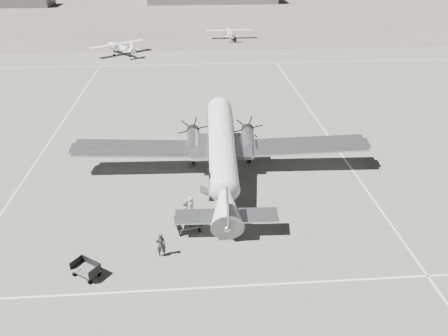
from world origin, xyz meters
TOP-DOWN VIEW (x-y plane):
  - ground at (0.00, 0.00)m, footprint 260.00×260.00m
  - taxi_line_near at (0.00, -14.00)m, footprint 60.00×0.15m
  - taxi_line_right at (12.00, 0.00)m, footprint 0.15×80.00m
  - taxi_line_left at (-18.00, 10.00)m, footprint 0.15×60.00m
  - taxi_line_horizon at (0.00, 40.00)m, footprint 90.00×0.15m
  - grass_infield at (0.00, 95.00)m, footprint 260.00×90.00m
  - dc3_airliner at (-0.25, -0.39)m, footprint 27.82×19.75m
  - light_plane_left at (-15.58, 47.79)m, footprint 13.98×13.63m
  - light_plane_right at (5.68, 60.36)m, footprint 10.10×8.26m
  - baggage_cart_near at (-3.30, -7.90)m, footprint 2.20×1.78m
  - baggage_cart_far at (-9.81, -12.34)m, footprint 2.22×2.10m
  - ground_crew at (-5.13, -10.66)m, footprint 0.72×0.53m
  - ramp_agent at (-3.40, -6.35)m, footprint 0.93×1.01m
  - passenger at (-3.07, -5.67)m, footprint 0.68×0.85m

SIDE VIEW (x-z plane):
  - ground at x=0.00m, z-range 0.00..0.00m
  - grass_infield at x=0.00m, z-range 0.00..0.01m
  - taxi_line_near at x=0.00m, z-range 0.00..0.01m
  - taxi_line_right at x=12.00m, z-range 0.00..0.01m
  - taxi_line_left at x=-18.00m, z-range 0.00..0.01m
  - taxi_line_horizon at x=0.00m, z-range 0.00..0.01m
  - baggage_cart_far at x=-9.81m, z-range 0.00..1.02m
  - baggage_cart_near at x=-3.30m, z-range 0.00..1.10m
  - passenger at x=-3.07m, z-range 0.00..1.51m
  - ramp_agent at x=-3.40m, z-range 0.00..1.68m
  - ground_crew at x=-5.13m, z-range 0.00..1.82m
  - light_plane_right at x=5.68m, z-range 0.00..2.06m
  - light_plane_left at x=-15.58m, z-range 0.00..2.25m
  - dc3_airliner at x=-0.25m, z-range 0.00..5.19m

